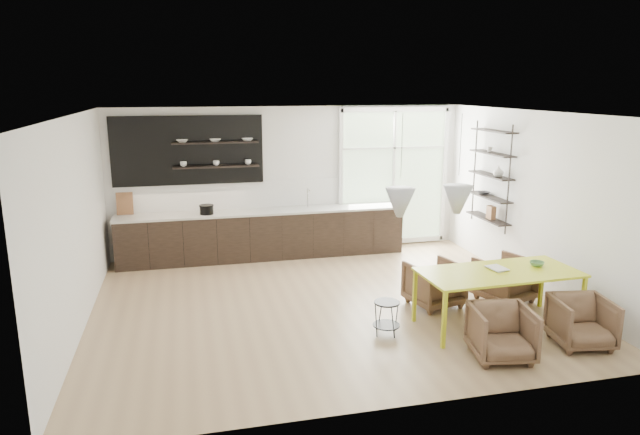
{
  "coord_description": "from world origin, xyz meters",
  "views": [
    {
      "loc": [
        -2.04,
        -8.02,
        3.28
      ],
      "look_at": [
        0.03,
        0.6,
        1.23
      ],
      "focal_mm": 32.0,
      "sensor_mm": 36.0,
      "label": 1
    }
  ],
  "objects_px": {
    "armchair_front_left": "(502,333)",
    "armchair_front_right": "(582,322)",
    "dining_table": "(499,275)",
    "wire_stool": "(387,313)",
    "armchair_back_left": "(434,284)",
    "armchair_back_right": "(504,279)"
  },
  "relations": [
    {
      "from": "armchair_front_right",
      "to": "armchair_back_right",
      "type": "bearing_deg",
      "value": 103.11
    },
    {
      "from": "dining_table",
      "to": "armchair_back_right",
      "type": "height_order",
      "value": "dining_table"
    },
    {
      "from": "dining_table",
      "to": "armchair_front_left",
      "type": "relative_size",
      "value": 3.05
    },
    {
      "from": "armchair_front_left",
      "to": "wire_stool",
      "type": "xyz_separation_m",
      "value": [
        -1.13,
        0.99,
        -0.03
      ]
    },
    {
      "from": "armchair_back_left",
      "to": "armchair_front_left",
      "type": "bearing_deg",
      "value": 79.36
    },
    {
      "from": "dining_table",
      "to": "wire_stool",
      "type": "distance_m",
      "value": 1.65
    },
    {
      "from": "armchair_front_right",
      "to": "armchair_front_left",
      "type": "bearing_deg",
      "value": -166.97
    },
    {
      "from": "armchair_front_right",
      "to": "wire_stool",
      "type": "height_order",
      "value": "armchair_front_right"
    },
    {
      "from": "armchair_back_right",
      "to": "armchair_front_left",
      "type": "bearing_deg",
      "value": 39.43
    },
    {
      "from": "dining_table",
      "to": "armchair_front_left",
      "type": "bearing_deg",
      "value": -119.14
    },
    {
      "from": "dining_table",
      "to": "armchair_back_left",
      "type": "relative_size",
      "value": 2.97
    },
    {
      "from": "armchair_back_left",
      "to": "armchair_front_left",
      "type": "height_order",
      "value": "armchair_back_left"
    },
    {
      "from": "armchair_front_left",
      "to": "armchair_front_right",
      "type": "height_order",
      "value": "armchair_front_left"
    },
    {
      "from": "dining_table",
      "to": "armchair_front_right",
      "type": "height_order",
      "value": "dining_table"
    },
    {
      "from": "armchair_back_left",
      "to": "armchair_front_left",
      "type": "xyz_separation_m",
      "value": [
        0.07,
        -1.82,
        -0.01
      ]
    },
    {
      "from": "dining_table",
      "to": "armchair_front_right",
      "type": "relative_size",
      "value": 3.13
    },
    {
      "from": "armchair_back_right",
      "to": "wire_stool",
      "type": "distance_m",
      "value": 2.33
    },
    {
      "from": "armchair_back_right",
      "to": "armchair_front_right",
      "type": "relative_size",
      "value": 1.09
    },
    {
      "from": "dining_table",
      "to": "wire_stool",
      "type": "relative_size",
      "value": 4.78
    },
    {
      "from": "armchair_front_left",
      "to": "armchair_front_right",
      "type": "xyz_separation_m",
      "value": [
        1.19,
        0.08,
        -0.01
      ]
    },
    {
      "from": "armchair_back_left",
      "to": "armchair_front_right",
      "type": "xyz_separation_m",
      "value": [
        1.26,
        -1.74,
        -0.02
      ]
    },
    {
      "from": "armchair_back_left",
      "to": "armchair_front_left",
      "type": "distance_m",
      "value": 1.82
    }
  ]
}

